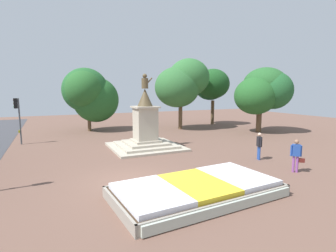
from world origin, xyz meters
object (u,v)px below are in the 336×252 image
at_px(pedestrian_near_planter, 259,144).
at_px(traffic_light_far_corner, 18,113).
at_px(flower_planter, 198,190).
at_px(statue_monument, 145,132).
at_px(pedestrian_with_handbag, 296,154).

bearing_deg(pedestrian_near_planter, traffic_light_far_corner, 140.53).
xyz_separation_m(flower_planter, pedestrian_near_planter, (6.47, 3.36, 0.70)).
distance_m(statue_monument, pedestrian_near_planter, 8.14).
relative_size(flower_planter, traffic_light_far_corner, 1.91).
bearing_deg(pedestrian_with_handbag, traffic_light_far_corner, 134.20).
relative_size(statue_monument, traffic_light_far_corner, 1.49).
relative_size(traffic_light_far_corner, pedestrian_with_handbag, 2.10).
distance_m(flower_planter, traffic_light_far_corner, 16.90).
height_order(statue_monument, traffic_light_far_corner, statue_monument).
xyz_separation_m(statue_monument, traffic_light_far_corner, (-8.76, 5.39, 1.31)).
distance_m(flower_planter, pedestrian_with_handbag, 6.43).
xyz_separation_m(statue_monument, pedestrian_with_handbag, (5.19, -8.96, -0.24)).
distance_m(flower_planter, pedestrian_near_planter, 7.32).
height_order(flower_planter, traffic_light_far_corner, traffic_light_far_corner).
xyz_separation_m(traffic_light_far_corner, pedestrian_near_planter, (14.05, -11.57, -1.56)).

